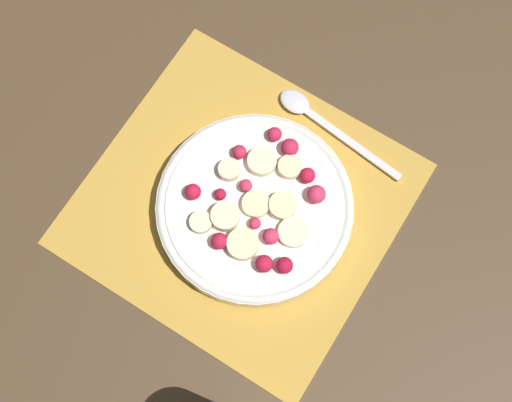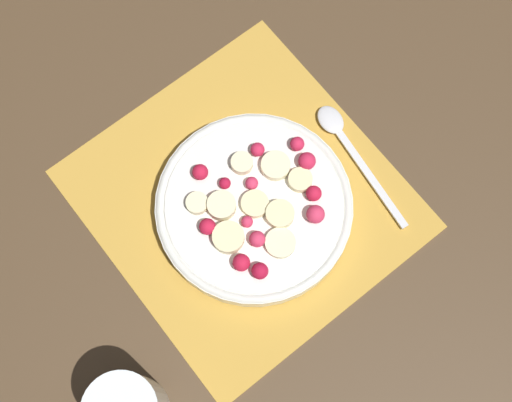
% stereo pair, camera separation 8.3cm
% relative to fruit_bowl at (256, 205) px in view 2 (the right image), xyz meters
% --- Properties ---
extents(ground_plane, '(3.00, 3.00, 0.00)m').
position_rel_fruit_bowl_xyz_m(ground_plane, '(0.02, 0.00, -0.02)').
color(ground_plane, '#4C3823').
extents(placemat, '(0.36, 0.34, 0.01)m').
position_rel_fruit_bowl_xyz_m(placemat, '(0.02, 0.00, -0.02)').
color(placemat, gold).
rests_on(placemat, ground_plane).
extents(fruit_bowl, '(0.24, 0.24, 0.05)m').
position_rel_fruit_bowl_xyz_m(fruit_bowl, '(0.00, 0.00, 0.00)').
color(fruit_bowl, silver).
rests_on(fruit_bowl, placemat).
extents(spoon, '(0.19, 0.04, 0.01)m').
position_rel_fruit_bowl_xyz_m(spoon, '(0.00, -0.14, -0.01)').
color(spoon, silver).
rests_on(spoon, placemat).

